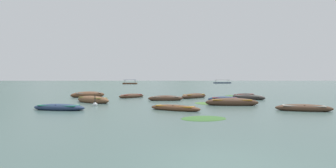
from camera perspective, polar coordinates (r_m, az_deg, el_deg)
ground_plane at (r=1506.40m, az=-3.73°, el=0.73°), size 6000.00×6000.00×0.00m
mountain_1 at (r=2132.04m, az=-13.86°, el=4.78°), size 1314.53×1314.53×301.44m
mountain_2 at (r=1860.47m, az=3.75°, el=4.34°), size 565.21×565.21×233.81m
rowboat_0 at (r=25.63m, az=-15.60°, el=-3.25°), size 4.09×3.95×0.77m
rowboat_1 at (r=22.63m, az=13.30°, el=-3.79°), size 4.41×1.86×0.75m
rowboat_2 at (r=34.16m, az=-16.54°, el=-2.22°), size 4.28×3.43×0.84m
rowboat_3 at (r=18.36m, az=1.47°, el=-5.10°), size 3.64×2.86×0.47m
rowboat_4 at (r=20.17m, az=26.69°, el=-4.58°), size 3.73×2.26×0.56m
rowboat_5 at (r=27.24m, az=-0.52°, el=-3.07°), size 3.55×1.11×0.64m
rowboat_6 at (r=30.13m, az=16.62°, el=-2.73°), size 3.39×3.42×0.64m
rowboat_7 at (r=20.00m, az=-22.02°, el=-4.63°), size 3.99×2.13×0.52m
rowboat_8 at (r=31.17m, az=5.53°, el=-2.56°), size 3.93×3.80×0.68m
rowboat_10 at (r=31.90m, az=-7.68°, el=-2.54°), size 3.33×3.23×0.59m
rowboat_11 at (r=34.20m, az=15.73°, el=-2.35°), size 3.77×2.76×0.56m
rowboat_12 at (r=27.05m, az=11.81°, el=-3.16°), size 3.37×1.69×0.56m
ferry_0 at (r=174.09m, az=11.38°, el=0.27°), size 10.72×3.89×2.54m
ferry_1 at (r=140.26m, az=-8.03°, el=0.15°), size 7.63×3.85×2.54m
mooring_buoy at (r=22.25m, az=-15.16°, el=-4.23°), size 0.39×0.39×1.01m
weed_patch_0 at (r=23.94m, az=7.89°, el=-4.09°), size 2.05×2.82×0.14m
weed_patch_1 at (r=30.73m, az=-15.02°, el=-3.03°), size 2.66×1.52×0.14m
weed_patch_3 at (r=35.97m, az=13.89°, el=-2.47°), size 2.74×3.92×0.14m
weed_patch_4 at (r=14.57m, az=7.53°, el=-7.25°), size 2.96×2.63×0.14m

